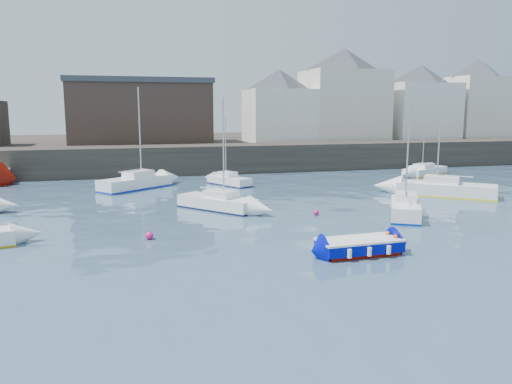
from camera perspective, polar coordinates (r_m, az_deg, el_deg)
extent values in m
plane|color=#2D4760|center=(21.78, 8.37, -8.89)|extent=(220.00, 220.00, 0.00)
cube|color=#28231E|center=(54.83, -6.30, 3.78)|extent=(90.00, 5.00, 3.00)
cube|color=#28231E|center=(72.62, -8.51, 5.01)|extent=(90.00, 32.00, 2.80)
cube|color=beige|center=(67.21, 9.97, 9.66)|extent=(10.00, 8.00, 9.00)
pyramid|color=#3A3D44|center=(67.52, 10.11, 14.68)|extent=(13.36, 13.36, 2.80)
cube|color=white|center=(72.13, 18.16, 8.72)|extent=(9.00, 7.00, 7.50)
pyramid|color=#3A3D44|center=(72.28, 18.36, 12.66)|extent=(11.88, 11.88, 2.45)
cube|color=beige|center=(77.41, 23.83, 8.78)|extent=(8.00, 7.00, 8.50)
pyramid|color=#3A3D44|center=(77.62, 24.10, 12.81)|extent=(11.14, 11.14, 2.45)
cube|color=white|center=(63.46, 2.66, 8.69)|extent=(8.00, 7.00, 6.50)
pyramid|color=#3A3D44|center=(63.57, 2.69, 12.73)|extent=(11.14, 11.14, 2.45)
cube|color=#3D2D26|center=(61.98, -13.10, 8.68)|extent=(16.00, 10.00, 7.00)
cube|color=#3A3D44|center=(62.07, -13.23, 12.18)|extent=(16.40, 10.40, 0.60)
cube|color=#7C0C02|center=(24.34, 11.69, -6.80)|extent=(3.68, 1.64, 0.18)
cube|color=#0007A2|center=(24.25, 11.72, -6.03)|extent=(4.00, 1.85, 0.49)
cube|color=white|center=(24.17, 11.74, -5.37)|extent=(4.08, 1.89, 0.09)
cube|color=white|center=(24.23, 11.72, -5.86)|extent=(3.19, 1.31, 0.45)
cube|color=tan|center=(24.20, 11.73, -5.60)|extent=(0.33, 1.19, 0.07)
cylinder|color=white|center=(24.60, 8.57, -5.80)|extent=(0.20, 0.20, 0.39)
cylinder|color=white|center=(22.99, 10.65, -6.94)|extent=(0.20, 0.20, 0.39)
cylinder|color=white|center=(25.05, 10.66, -5.58)|extent=(0.20, 0.20, 0.39)
cylinder|color=white|center=(23.47, 12.84, -6.68)|extent=(0.20, 0.20, 0.39)
cylinder|color=white|center=(25.54, 12.67, -5.36)|extent=(0.20, 0.20, 0.39)
cylinder|color=white|center=(23.99, 14.94, -6.41)|extent=(0.20, 0.20, 0.39)
cube|color=white|center=(34.45, -4.43, -1.28)|extent=(5.16, 5.70, 0.88)
cube|color=#0E1438|center=(34.52, -4.43, -1.90)|extent=(5.22, 5.76, 0.12)
cube|color=white|center=(34.14, -4.07, -0.21)|extent=(2.39, 2.47, 0.49)
cylinder|color=silver|center=(33.58, -3.74, 5.00)|extent=(0.10, 0.10, 6.73)
cube|color=white|center=(33.44, 16.68, -1.89)|extent=(4.23, 5.56, 0.98)
cube|color=#002D99|center=(33.53, 16.65, -2.60)|extent=(4.27, 5.61, 0.13)
cube|color=white|center=(33.58, 16.73, -0.53)|extent=(2.08, 2.29, 0.54)
cylinder|color=silver|center=(33.50, 16.95, 4.35)|extent=(0.11, 0.11, 6.23)
cube|color=white|center=(42.43, 20.89, 0.24)|extent=(7.21, 6.50, 1.02)
cube|color=yellow|center=(42.50, 20.86, -0.35)|extent=(7.28, 6.57, 0.14)
cube|color=white|center=(42.35, 20.46, 1.34)|extent=(3.12, 3.01, 0.57)
cylinder|color=silver|center=(42.04, 20.26, 6.72)|extent=(0.11, 0.11, 8.49)
cube|color=white|center=(45.61, -3.08, 1.29)|extent=(3.50, 4.88, 0.77)
cube|color=#0E0E41|center=(45.66, -3.08, 0.87)|extent=(3.54, 4.92, 0.10)
cube|color=white|center=(45.72, -3.28, 2.06)|extent=(1.76, 1.98, 0.43)
cylinder|color=silver|center=(45.65, -3.49, 5.19)|extent=(0.09, 0.09, 5.42)
cube|color=white|center=(55.73, 18.75, 2.27)|extent=(6.19, 4.45, 0.77)
cube|color=#E3BA05|center=(55.77, 18.74, 1.93)|extent=(6.25, 4.50, 0.10)
cube|color=white|center=(55.41, 18.64, 2.86)|extent=(2.52, 2.24, 0.43)
cylinder|color=silver|center=(54.90, 18.66, 6.19)|extent=(0.09, 0.09, 6.88)
cube|color=white|center=(44.61, -13.60, 1.01)|extent=(6.60, 5.83, 1.01)
cube|color=#112CAF|center=(44.68, -13.58, 0.45)|extent=(6.67, 5.89, 0.13)
cube|color=white|center=(44.72, -13.31, 2.05)|extent=(2.84, 2.72, 0.56)
cylinder|color=silver|center=(44.64, -13.15, 6.65)|extent=(0.11, 0.11, 7.71)
sphere|color=#D91A71|center=(27.18, -12.07, -5.30)|extent=(0.43, 0.43, 0.43)
sphere|color=#D91A71|center=(32.81, 6.89, -2.64)|extent=(0.37, 0.37, 0.37)
sphere|color=#D91A71|center=(37.35, -1.47, -1.10)|extent=(0.37, 0.37, 0.37)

